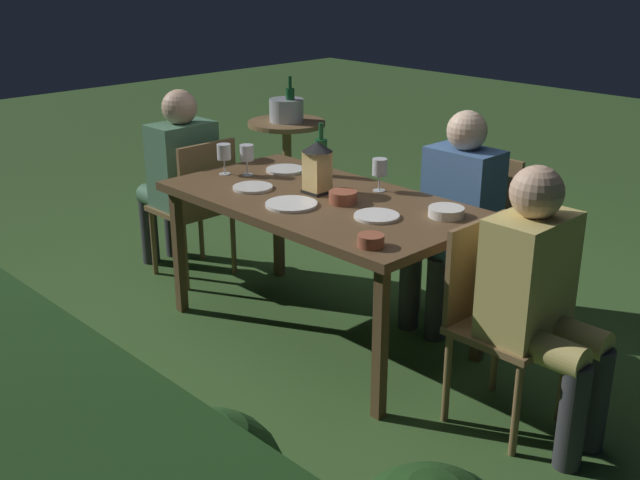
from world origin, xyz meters
TOP-DOWN VIEW (x-y plane):
  - ground_plane at (0.00, 0.00)m, footprint 16.00×16.00m
  - dining_table at (0.00, 0.00)m, footprint 1.62×0.87m
  - chair_head_near at (-1.06, 0.00)m, footprint 0.40×0.42m
  - person_in_mustard at (-1.26, 0.00)m, footprint 0.48×0.38m
  - chair_head_far at (1.06, 0.00)m, footprint 0.40×0.42m
  - person_in_green at (1.26, 0.00)m, footprint 0.48×0.38m
  - chair_side_left_a at (-0.37, -0.83)m, footprint 0.42×0.40m
  - person_in_blue at (-0.37, -0.63)m, footprint 0.38×0.47m
  - lantern_centerpiece at (0.07, -0.05)m, footprint 0.15×0.15m
  - green_bottle_on_table at (0.29, -0.28)m, footprint 0.07×0.07m
  - wine_glass_a at (0.57, 0.00)m, footprint 0.08×0.08m
  - wine_glass_b at (-0.13, -0.30)m, footprint 0.08×0.08m
  - wine_glass_c at (0.67, 0.08)m, footprint 0.08×0.08m
  - plate_a at (0.35, 0.15)m, footprint 0.21×0.21m
  - plate_b at (0.49, -0.20)m, footprint 0.21×0.21m
  - plate_c at (-0.41, 0.03)m, footprint 0.21×0.21m
  - plate_d at (0.00, 0.19)m, footprint 0.25×0.25m
  - bowl_olives at (-0.14, -0.02)m, footprint 0.14×0.14m
  - bowl_bread at (-0.64, 0.32)m, footprint 0.11×0.11m
  - bowl_salad at (-0.62, -0.21)m, footprint 0.17×0.17m
  - side_table at (1.72, -1.31)m, footprint 0.59×0.59m
  - ice_bucket at (1.72, -1.31)m, footprint 0.26×0.26m

SIDE VIEW (x-z plane):
  - ground_plane at x=0.00m, z-range 0.00..0.00m
  - side_table at x=1.72m, z-range 0.12..0.81m
  - chair_head_near at x=-1.06m, z-range 0.05..0.92m
  - chair_head_far at x=1.06m, z-range 0.05..0.92m
  - chair_side_left_a at x=-0.37m, z-range 0.05..0.92m
  - person_in_mustard at x=-1.26m, z-range 0.06..1.21m
  - person_in_green at x=1.26m, z-range 0.06..1.21m
  - person_in_blue at x=-0.37m, z-range 0.06..1.21m
  - dining_table at x=0.00m, z-range 0.32..1.07m
  - plate_a at x=0.35m, z-range 0.76..0.77m
  - plate_b at x=0.49m, z-range 0.76..0.77m
  - plate_c at x=-0.41m, z-range 0.76..0.77m
  - plate_d at x=0.00m, z-range 0.76..0.77m
  - bowl_salad at x=-0.62m, z-range 0.76..0.80m
  - bowl_bread at x=-0.64m, z-range 0.76..0.81m
  - bowl_olives at x=-0.14m, z-range 0.76..0.82m
  - ice_bucket at x=1.72m, z-range 0.62..0.96m
  - green_bottle_on_table at x=0.29m, z-range 0.72..1.01m
  - wine_glass_a at x=0.57m, z-range 0.79..0.96m
  - wine_glass_b at x=-0.13m, z-range 0.79..0.96m
  - wine_glass_c at x=0.67m, z-range 0.79..0.96m
  - lantern_centerpiece at x=0.07m, z-range 0.77..1.04m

